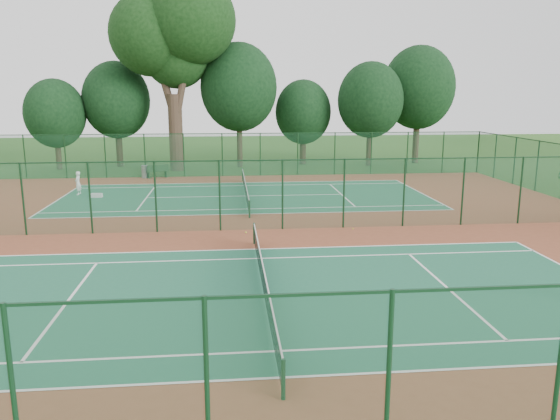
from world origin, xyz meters
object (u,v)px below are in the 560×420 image
object	(u,v)px
player_far	(78,183)
trash_bin	(145,172)
kit_bag	(97,195)
big_tree	(174,33)
bench	(158,171)

from	to	relation	value
player_far	trash_bin	size ratio (longest dim) A/B	1.55
kit_bag	big_tree	bearing A→B (deg)	77.81
player_far	bench	world-z (taller)	player_far
trash_bin	kit_bag	xyz separation A→B (m)	(-1.94, -8.15, -0.36)
player_far	big_tree	distance (m)	16.69
big_tree	trash_bin	bearing A→B (deg)	-116.84
kit_bag	bench	bearing A→B (deg)	76.25
trash_bin	bench	bearing A→B (deg)	-4.36
big_tree	player_far	bearing A→B (deg)	-116.14
trash_bin	bench	xyz separation A→B (m)	(1.00, -0.08, 0.05)
player_far	kit_bag	distance (m)	1.95
kit_bag	big_tree	distance (m)	17.52
kit_bag	trash_bin	bearing A→B (deg)	82.86
kit_bag	big_tree	world-z (taller)	big_tree
bench	big_tree	size ratio (longest dim) A/B	0.11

